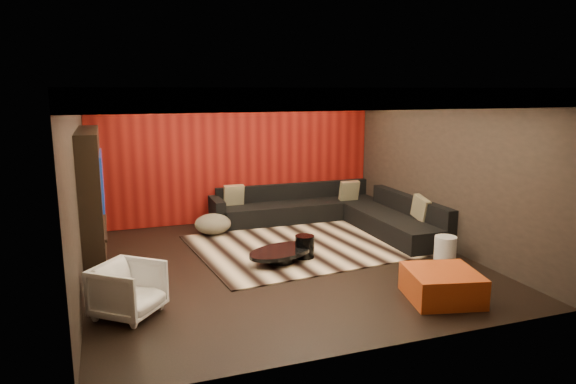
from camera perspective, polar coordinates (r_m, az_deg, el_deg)
name	(u,v)px	position (r m, az deg, el deg)	size (l,w,h in m)	color
floor	(283,264)	(8.45, -0.56, -7.97)	(6.00, 6.00, 0.02)	black
ceiling	(283,87)	(7.97, -0.60, 11.54)	(6.00, 6.00, 0.02)	silver
wall_back	(237,156)	(10.95, -5.74, 4.04)	(6.00, 0.02, 2.80)	black
wall_left	(78,191)	(7.67, -22.35, 0.09)	(0.02, 6.00, 2.80)	black
wall_right	(443,169)	(9.49, 16.88, 2.48)	(0.02, 6.00, 2.80)	black
red_feature_wall	(237,156)	(10.91, -5.68, 4.01)	(5.98, 0.05, 2.78)	#6B0C0A
soffit_back	(239,94)	(10.56, -5.46, 10.80)	(6.00, 0.60, 0.22)	silver
soffit_front	(367,99)	(5.49, 8.78, 10.23)	(6.00, 0.60, 0.22)	silver
soffit_left	(94,96)	(7.54, -20.71, 9.92)	(0.60, 4.80, 0.22)	silver
soffit_right	(433,95)	(9.21, 15.77, 10.35)	(0.60, 4.80, 0.22)	silver
cove_back	(243,99)	(10.23, -4.98, 10.29)	(4.80, 0.08, 0.04)	#FFD899
cove_front	(352,106)	(5.79, 7.14, 9.44)	(4.80, 0.08, 0.04)	#FFD899
cove_left	(121,103)	(7.54, -18.05, 9.40)	(0.08, 4.80, 0.04)	#FFD899
cove_right	(415,100)	(9.02, 13.95, 9.86)	(0.08, 4.80, 0.04)	#FFD899
tv_surround	(92,203)	(8.31, -20.92, -1.10)	(0.30, 2.00, 2.20)	black
tv_screen	(102,179)	(8.24, -19.98, 1.35)	(0.04, 1.30, 0.80)	black
tv_shelf	(105,227)	(8.40, -19.64, -3.69)	(0.04, 1.60, 0.04)	black
rug	(308,244)	(9.40, 2.25, -5.82)	(4.00, 3.00, 0.02)	beige
coffee_table	(281,256)	(8.42, -0.77, -7.09)	(1.20, 1.20, 0.20)	black
drum_stool	(305,247)	(8.60, 1.86, -6.09)	(0.32, 0.32, 0.38)	black
striped_pouf	(213,224)	(10.09, -8.35, -3.53)	(0.70, 0.70, 0.39)	beige
white_side_table	(445,250)	(8.78, 17.06, -6.14)	(0.35, 0.35, 0.44)	silver
orange_ottoman	(442,285)	(7.30, 16.73, -9.87)	(0.90, 0.90, 0.40)	#A72715
armchair	(128,290)	(6.78, -17.32, -10.35)	(0.72, 0.74, 0.67)	white
sectional_sofa	(333,213)	(10.65, 4.99, -2.38)	(3.65, 3.50, 0.75)	black
throw_pillows	(332,197)	(10.47, 4.86, -0.61)	(3.25, 2.70, 0.50)	beige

